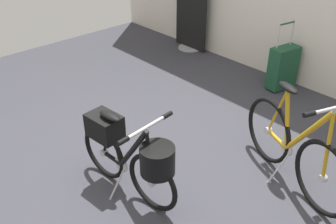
{
  "coord_description": "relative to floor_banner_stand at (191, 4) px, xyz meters",
  "views": [
    {
      "loc": [
        2.05,
        -1.64,
        2.22
      ],
      "look_at": [
        0.02,
        0.22,
        0.55
      ],
      "focal_mm": 40.61,
      "sensor_mm": 36.0,
      "label": 1
    }
  ],
  "objects": [
    {
      "name": "folding_bike_foreground",
      "position": [
        1.93,
        -2.64,
        -0.28
      ],
      "size": [
        1.07,
        0.53,
        0.76
      ],
      "color": "black",
      "rests_on": "ground_plane"
    },
    {
      "name": "floor_banner_stand",
      "position": [
        0.0,
        0.0,
        0.0
      ],
      "size": [
        0.6,
        0.36,
        1.55
      ],
      "color": "#B7B7BC",
      "rests_on": "ground_plane"
    },
    {
      "name": "display_bike_left",
      "position": [
        2.73,
        -1.56,
        -0.34
      ],
      "size": [
        1.24,
        0.6,
        0.92
      ],
      "color": "black",
      "rests_on": "ground_plane"
    },
    {
      "name": "ground_plane",
      "position": [
        1.83,
        -2.38,
        -0.69
      ],
      "size": [
        6.94,
        6.94,
        0.0
      ],
      "primitive_type": "plane",
      "color": "#38383F"
    },
    {
      "name": "rolling_suitcase",
      "position": [
        1.7,
        -0.12,
        -0.4
      ],
      "size": [
        0.24,
        0.39,
        0.83
      ],
      "color": "#19472D",
      "rests_on": "ground_plane"
    }
  ]
}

